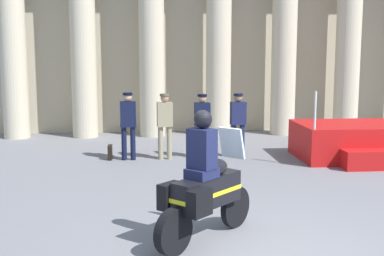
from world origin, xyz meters
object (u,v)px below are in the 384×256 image
Objects in this scene: officer_in_row_2 at (202,121)px; officer_in_row_3 at (238,120)px; briefcase_on_ground at (110,152)px; reviewing_stand at (358,142)px; officer_in_row_1 at (165,121)px; officer_in_row_0 at (128,121)px; motorcycle_with_rider at (204,187)px.

officer_in_row_3 is at bearing 174.42° from officer_in_row_2.
officer_in_row_2 is 4.54× the size of briefcase_on_ground.
reviewing_stand reaches higher than briefcase_on_ground.
officer_in_row_2 is (0.95, 0.07, -0.01)m from officer_in_row_1.
officer_in_row_2 is at bearing 178.39° from officer_in_row_1.
reviewing_stand is at bearing 169.91° from officer_in_row_1.
officer_in_row_2 is at bearing 173.89° from reviewing_stand.
officer_in_row_3 is (-3.01, 0.43, 0.54)m from reviewing_stand.
officer_in_row_0 reaches higher than officer_in_row_2.
motorcycle_with_rider reaches higher than briefcase_on_ground.
officer_in_row_0 is at bearing 56.82° from motorcycle_with_rider.
officer_in_row_3 is at bearing 175.63° from officer_in_row_0.
motorcycle_with_rider reaches higher than officer_in_row_3.
officer_in_row_1 is 0.95m from officer_in_row_2.
officer_in_row_2 is (-3.93, 0.42, 0.53)m from reviewing_stand.
officer_in_row_0 is 0.89× the size of motorcycle_with_rider.
officer_in_row_0 reaches higher than officer_in_row_3.
motorcycle_with_rider reaches higher than officer_in_row_0.
officer_in_row_3 is (2.78, 0.08, -0.03)m from officer_in_row_0.
officer_in_row_3 is 3.35m from briefcase_on_ground.
officer_in_row_0 is at bearing -11.73° from briefcase_on_ground.
motorcycle_with_rider is at bearing 87.45° from officer_in_row_1.
officer_in_row_1 is at bearing 173.98° from officer_in_row_0.
officer_in_row_3 is at bearing 171.91° from reviewing_stand.
reviewing_stand is 1.58× the size of motorcycle_with_rider.
motorcycle_with_rider is at bearing -73.47° from briefcase_on_ground.
officer_in_row_0 is 1.03× the size of officer_in_row_2.
officer_in_row_1 is 5.74m from motorcycle_with_rider.
briefcase_on_ground is at bearing -6.62° from officer_in_row_2.
officer_in_row_1 is 1.87m from officer_in_row_3.
officer_in_row_1 is at bearing -3.56° from officer_in_row_3.
officer_in_row_0 is at bearing -6.02° from officer_in_row_1.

